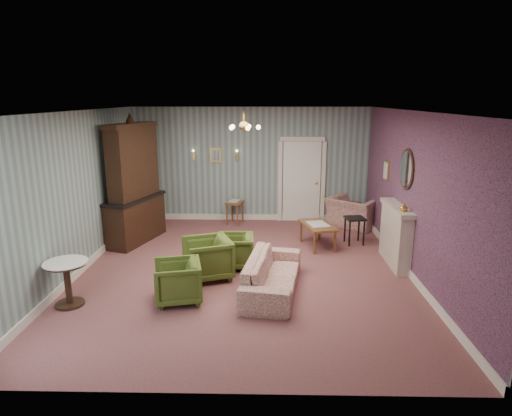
{
  "coord_description": "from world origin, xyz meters",
  "views": [
    {
      "loc": [
        0.38,
        -7.61,
        3.13
      ],
      "look_at": [
        0.2,
        0.4,
        1.1
      ],
      "focal_mm": 30.76,
      "sensor_mm": 36.0,
      "label": 1
    }
  ],
  "objects_px": {
    "wingback_chair": "(354,207)",
    "dresser": "(133,180)",
    "olive_chair_a": "(177,279)",
    "pedestal_table": "(68,283)",
    "sofa_chintz": "(272,268)",
    "olive_chair_b": "(207,256)",
    "coffee_table": "(317,235)",
    "side_table_black": "(354,231)",
    "fireplace": "(396,235)",
    "olive_chair_c": "(235,249)"
  },
  "relations": [
    {
      "from": "wingback_chair",
      "to": "dresser",
      "type": "distance_m",
      "value": 5.28
    },
    {
      "from": "olive_chair_a",
      "to": "pedestal_table",
      "type": "height_order",
      "value": "olive_chair_a"
    },
    {
      "from": "sofa_chintz",
      "to": "wingback_chair",
      "type": "bearing_deg",
      "value": -19.91
    },
    {
      "from": "olive_chair_b",
      "to": "pedestal_table",
      "type": "relative_size",
      "value": 1.12
    },
    {
      "from": "olive_chair_a",
      "to": "dresser",
      "type": "bearing_deg",
      "value": -165.58
    },
    {
      "from": "dresser",
      "to": "pedestal_table",
      "type": "xyz_separation_m",
      "value": [
        -0.16,
        -3.13,
        -1.02
      ]
    },
    {
      "from": "olive_chair_b",
      "to": "olive_chair_a",
      "type": "bearing_deg",
      "value": -41.26
    },
    {
      "from": "sofa_chintz",
      "to": "pedestal_table",
      "type": "relative_size",
      "value": 2.79
    },
    {
      "from": "olive_chair_b",
      "to": "wingback_chair",
      "type": "xyz_separation_m",
      "value": [
        3.21,
        3.27,
        0.1
      ]
    },
    {
      "from": "coffee_table",
      "to": "side_table_black",
      "type": "relative_size",
      "value": 1.66
    },
    {
      "from": "sofa_chintz",
      "to": "wingback_chair",
      "type": "height_order",
      "value": "wingback_chair"
    },
    {
      "from": "olive_chair_a",
      "to": "olive_chair_b",
      "type": "xyz_separation_m",
      "value": [
        0.35,
        0.93,
        0.04
      ]
    },
    {
      "from": "sofa_chintz",
      "to": "fireplace",
      "type": "relative_size",
      "value": 1.43
    },
    {
      "from": "olive_chair_b",
      "to": "sofa_chintz",
      "type": "xyz_separation_m",
      "value": [
        1.14,
        -0.51,
        -0.01
      ]
    },
    {
      "from": "olive_chair_c",
      "to": "wingback_chair",
      "type": "xyz_separation_m",
      "value": [
        2.76,
        2.75,
        0.15
      ]
    },
    {
      "from": "olive_chair_a",
      "to": "side_table_black",
      "type": "xyz_separation_m",
      "value": [
        3.32,
        2.86,
        -0.06
      ]
    },
    {
      "from": "olive_chair_c",
      "to": "side_table_black",
      "type": "height_order",
      "value": "olive_chair_c"
    },
    {
      "from": "olive_chair_c",
      "to": "fireplace",
      "type": "distance_m",
      "value": 3.07
    },
    {
      "from": "olive_chair_a",
      "to": "wingback_chair",
      "type": "bearing_deg",
      "value": 127.21
    },
    {
      "from": "pedestal_table",
      "to": "side_table_black",
      "type": "bearing_deg",
      "value": 31.45
    },
    {
      "from": "olive_chair_c",
      "to": "side_table_black",
      "type": "relative_size",
      "value": 1.16
    },
    {
      "from": "dresser",
      "to": "olive_chair_b",
      "type": "bearing_deg",
      "value": -29.92
    },
    {
      "from": "wingback_chair",
      "to": "coffee_table",
      "type": "distance_m",
      "value": 1.9
    },
    {
      "from": "side_table_black",
      "to": "olive_chair_c",
      "type": "bearing_deg",
      "value": -150.79
    },
    {
      "from": "sofa_chintz",
      "to": "fireplace",
      "type": "bearing_deg",
      "value": -53.48
    },
    {
      "from": "olive_chair_b",
      "to": "side_table_black",
      "type": "bearing_deg",
      "value": 102.46
    },
    {
      "from": "olive_chair_b",
      "to": "olive_chair_c",
      "type": "xyz_separation_m",
      "value": [
        0.45,
        0.52,
        -0.05
      ]
    },
    {
      "from": "dresser",
      "to": "side_table_black",
      "type": "height_order",
      "value": "dresser"
    },
    {
      "from": "olive_chair_b",
      "to": "fireplace",
      "type": "height_order",
      "value": "fireplace"
    },
    {
      "from": "olive_chair_a",
      "to": "side_table_black",
      "type": "height_order",
      "value": "olive_chair_a"
    },
    {
      "from": "dresser",
      "to": "coffee_table",
      "type": "distance_m",
      "value": 4.15
    },
    {
      "from": "olive_chair_a",
      "to": "pedestal_table",
      "type": "distance_m",
      "value": 1.67
    },
    {
      "from": "dresser",
      "to": "fireplace",
      "type": "xyz_separation_m",
      "value": [
        5.35,
        -1.27,
        -0.8
      ]
    },
    {
      "from": "pedestal_table",
      "to": "olive_chair_c",
      "type": "bearing_deg",
      "value": 33.63
    },
    {
      "from": "dresser",
      "to": "olive_chair_a",
      "type": "bearing_deg",
      "value": -45.55
    },
    {
      "from": "olive_chair_b",
      "to": "wingback_chair",
      "type": "height_order",
      "value": "wingback_chair"
    },
    {
      "from": "side_table_black",
      "to": "dresser",
      "type": "bearing_deg",
      "value": 179.0
    },
    {
      "from": "coffee_table",
      "to": "pedestal_table",
      "type": "xyz_separation_m",
      "value": [
        -4.15,
        -2.83,
        0.1
      ]
    },
    {
      "from": "fireplace",
      "to": "coffee_table",
      "type": "relative_size",
      "value": 1.41
    },
    {
      "from": "coffee_table",
      "to": "pedestal_table",
      "type": "bearing_deg",
      "value": -145.71
    },
    {
      "from": "wingback_chair",
      "to": "side_table_black",
      "type": "distance_m",
      "value": 1.38
    },
    {
      "from": "fireplace",
      "to": "olive_chair_b",
      "type": "bearing_deg",
      "value": -168.12
    },
    {
      "from": "olive_chair_b",
      "to": "wingback_chair",
      "type": "distance_m",
      "value": 4.58
    },
    {
      "from": "side_table_black",
      "to": "wingback_chair",
      "type": "bearing_deg",
      "value": 79.91
    },
    {
      "from": "olive_chair_c",
      "to": "sofa_chintz",
      "type": "xyz_separation_m",
      "value": [
        0.69,
        -1.02,
        0.04
      ]
    },
    {
      "from": "dresser",
      "to": "pedestal_table",
      "type": "height_order",
      "value": "dresser"
    },
    {
      "from": "fireplace",
      "to": "dresser",
      "type": "bearing_deg",
      "value": 166.61
    },
    {
      "from": "olive_chair_b",
      "to": "coffee_table",
      "type": "relative_size",
      "value": 0.8
    },
    {
      "from": "olive_chair_c",
      "to": "wingback_chair",
      "type": "distance_m",
      "value": 3.89
    },
    {
      "from": "fireplace",
      "to": "coffee_table",
      "type": "xyz_separation_m",
      "value": [
        -1.36,
        0.97,
        -0.33
      ]
    }
  ]
}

